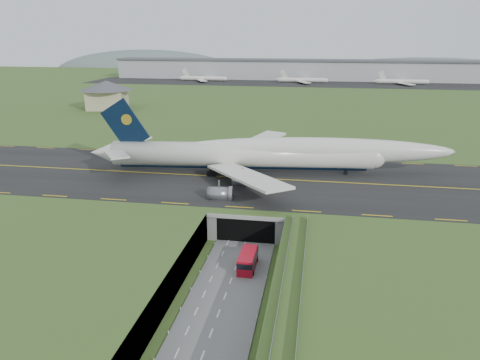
# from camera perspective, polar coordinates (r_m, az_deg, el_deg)

# --- Properties ---
(ground) EXTENTS (900.00, 900.00, 0.00)m
(ground) POSITION_cam_1_polar(r_m,az_deg,el_deg) (89.45, -0.15, -9.80)
(ground) COLOR #3A5C24
(ground) RESTS_ON ground
(airfield_deck) EXTENTS (800.00, 800.00, 6.00)m
(airfield_deck) POSITION_cam_1_polar(r_m,az_deg,el_deg) (88.12, -0.15, -8.06)
(airfield_deck) COLOR gray
(airfield_deck) RESTS_ON ground
(trench_road) EXTENTS (12.00, 75.00, 0.20)m
(trench_road) POSITION_cam_1_polar(r_m,az_deg,el_deg) (82.91, -1.06, -12.07)
(trench_road) COLOR slate
(trench_road) RESTS_ON ground
(taxiway) EXTENTS (800.00, 44.00, 0.18)m
(taxiway) POSITION_cam_1_polar(r_m,az_deg,el_deg) (117.47, 2.62, 0.16)
(taxiway) COLOR black
(taxiway) RESTS_ON airfield_deck
(tunnel_portal) EXTENTS (17.00, 22.30, 6.00)m
(tunnel_portal) POSITION_cam_1_polar(r_m,az_deg,el_deg) (103.14, 1.45, -3.95)
(tunnel_portal) COLOR gray
(tunnel_portal) RESTS_ON ground
(guideway) EXTENTS (3.00, 53.00, 7.05)m
(guideway) POSITION_cam_1_polar(r_m,az_deg,el_deg) (69.17, 6.29, -13.67)
(guideway) COLOR #A8A8A3
(guideway) RESTS_ON ground
(jumbo_jet) EXTENTS (93.64, 60.11, 20.00)m
(jumbo_jet) POSITION_cam_1_polar(r_m,az_deg,el_deg) (120.38, 3.39, 3.19)
(jumbo_jet) COLOR silver
(jumbo_jet) RESTS_ON ground
(shuttle_tram) EXTENTS (2.97, 7.60, 3.09)m
(shuttle_tram) POSITION_cam_1_polar(r_m,az_deg,el_deg) (85.81, 0.96, -9.77)
(shuttle_tram) COLOR #AD0B1D
(shuttle_tram) RESTS_ON ground
(service_building) EXTENTS (29.01, 29.01, 13.47)m
(service_building) POSITION_cam_1_polar(r_m,az_deg,el_deg) (236.90, -15.93, 10.25)
(service_building) COLOR tan
(service_building) RESTS_ON ground
(cargo_terminal) EXTENTS (320.00, 67.00, 15.60)m
(cargo_terminal) POSITION_cam_1_polar(r_m,az_deg,el_deg) (378.97, 7.87, 13.20)
(cargo_terminal) COLOR #B2B2B2
(cargo_terminal) RESTS_ON ground
(distant_hills) EXTENTS (700.00, 91.00, 60.00)m
(distant_hills) POSITION_cam_1_polar(r_m,az_deg,el_deg) (512.83, 15.73, 11.78)
(distant_hills) COLOR slate
(distant_hills) RESTS_ON ground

